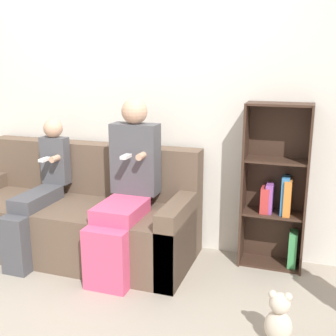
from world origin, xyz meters
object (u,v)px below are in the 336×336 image
object	(u,v)px
couch	(78,217)
bookshelf	(277,192)
teddy_bear	(279,318)
adult_seated	(126,184)
child_seated	(39,191)

from	to	relation	value
couch	bookshelf	world-z (taller)	bookshelf
couch	teddy_bear	xyz separation A→B (m)	(1.77, -0.73, -0.16)
adult_seated	child_seated	xyz separation A→B (m)	(-0.79, -0.05, -0.12)
teddy_bear	child_seated	bearing A→B (deg)	164.79
adult_seated	child_seated	size ratio (longest dim) A/B	1.18
bookshelf	teddy_bear	world-z (taller)	bookshelf
child_seated	bookshelf	size ratio (longest dim) A/B	0.87
couch	adult_seated	xyz separation A→B (m)	(0.52, -0.12, 0.38)
teddy_bear	bookshelf	bearing A→B (deg)	96.65
adult_seated	bookshelf	size ratio (longest dim) A/B	1.02
child_seated	bookshelf	distance (m)	1.97
couch	child_seated	world-z (taller)	child_seated
child_seated	bookshelf	world-z (taller)	bookshelf
bookshelf	teddy_bear	distance (m)	1.14
bookshelf	couch	bearing A→B (deg)	-169.49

